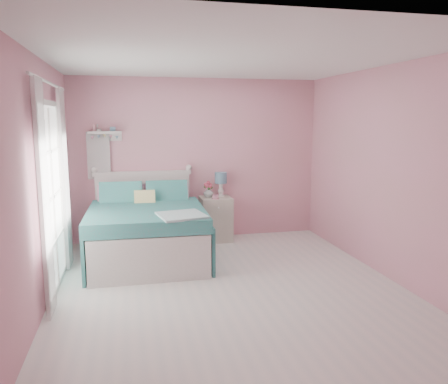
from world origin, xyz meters
name	(u,v)px	position (x,y,z in m)	size (l,w,h in m)	color
floor	(229,286)	(0.00, 0.00, 0.00)	(4.50, 4.50, 0.00)	silver
room_shell	(229,152)	(0.00, 0.00, 1.58)	(4.50, 4.50, 4.50)	pink
bed	(147,231)	(-0.89, 1.26, 0.40)	(1.59, 1.98, 1.14)	silver
nightstand	(216,219)	(0.25, 1.99, 0.36)	(0.49, 0.48, 0.71)	beige
table_lamp	(221,180)	(0.35, 2.08, 0.98)	(0.20, 0.20, 0.39)	white
vase	(208,192)	(0.13, 2.02, 0.79)	(0.16, 0.16, 0.16)	silver
teacup	(215,197)	(0.21, 1.84, 0.75)	(0.10, 0.10, 0.08)	pink
roses	(208,185)	(0.13, 2.02, 0.91)	(0.14, 0.11, 0.12)	#C3425C
wall_shelf	(105,133)	(-1.44, 2.19, 1.73)	(0.50, 0.15, 0.25)	silver
hanging_dress	(99,155)	(-1.55, 2.18, 1.40)	(0.34, 0.03, 0.72)	white
french_door	(52,197)	(-1.97, 0.40, 1.07)	(0.04, 1.32, 2.16)	silver
curtain_near	(44,200)	(-1.92, -0.34, 1.18)	(0.04, 0.40, 2.32)	white
curtain_far	(65,179)	(-1.92, 1.14, 1.18)	(0.04, 0.40, 2.32)	white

